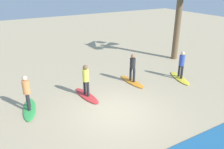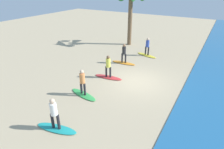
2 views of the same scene
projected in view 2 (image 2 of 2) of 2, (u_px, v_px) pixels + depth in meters
The scene contains 11 objects.
ground_plane at pixel (138, 82), 13.49m from camera, with size 60.00×60.00×0.00m, color tan.
surfboard_yellow at pixel (147, 55), 18.22m from camera, with size 2.10×0.56×0.09m, color yellow.
surfer_yellow at pixel (147, 45), 17.79m from camera, with size 0.32×0.45×1.64m.
surfboard_orange at pixel (124, 63), 16.50m from camera, with size 2.10×0.56×0.09m, color orange.
surfer_orange at pixel (124, 52), 16.07m from camera, with size 0.32×0.46×1.64m.
surfboard_red at pixel (108, 77), 14.02m from camera, with size 2.10×0.56×0.09m, color red.
surfer_red at pixel (108, 65), 13.59m from camera, with size 0.32×0.46×1.64m.
surfboard_green at pixel (83, 95), 11.86m from camera, with size 2.10×0.56×0.09m, color green.
surfer_green at pixel (82, 80), 11.42m from camera, with size 0.32×0.45×1.64m.
surfboard_teal at pixel (57, 128), 9.11m from camera, with size 2.10×0.56×0.09m, color teal.
surfer_teal at pixel (54, 112), 8.68m from camera, with size 0.32×0.45×1.64m.
Camera 2 is at (11.20, 4.43, 6.36)m, focal length 30.57 mm.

